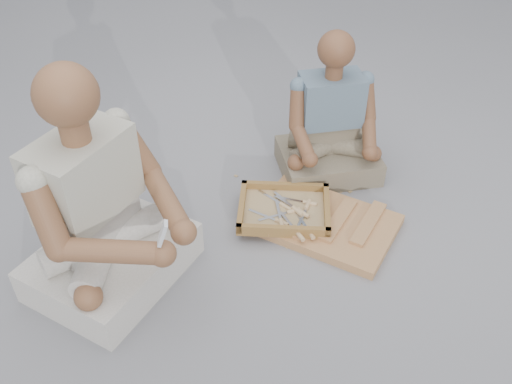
% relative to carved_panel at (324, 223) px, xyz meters
% --- Properties ---
extents(ground, '(60.00, 60.00, 0.00)m').
position_rel_carved_panel_xyz_m(ground, '(-0.28, -0.36, -0.02)').
color(ground, gray).
rests_on(ground, ground).
extents(carved_panel, '(0.78, 0.65, 0.04)m').
position_rel_carved_panel_xyz_m(carved_panel, '(0.00, 0.00, 0.00)').
color(carved_panel, olive).
rests_on(carved_panel, ground).
extents(tool_tray, '(0.48, 0.40, 0.06)m').
position_rel_carved_panel_xyz_m(tool_tray, '(-0.20, 0.02, 0.04)').
color(tool_tray, brown).
rests_on(tool_tray, carved_panel).
extents(chisel_0, '(0.08, 0.22, 0.02)m').
position_rel_carved_panel_xyz_m(chisel_0, '(-0.20, -0.08, 0.05)').
color(chisel_0, silver).
rests_on(chisel_0, tool_tray).
extents(chisel_1, '(0.06, 0.22, 0.02)m').
position_rel_carved_panel_xyz_m(chisel_1, '(-0.09, 0.04, 0.05)').
color(chisel_1, silver).
rests_on(chisel_1, tool_tray).
extents(chisel_2, '(0.17, 0.17, 0.02)m').
position_rel_carved_panel_xyz_m(chisel_2, '(-0.15, 0.02, 0.05)').
color(chisel_2, silver).
rests_on(chisel_2, tool_tray).
extents(chisel_3, '(0.19, 0.15, 0.02)m').
position_rel_carved_panel_xyz_m(chisel_3, '(-0.12, 0.01, 0.05)').
color(chisel_3, silver).
rests_on(chisel_3, tool_tray).
extents(chisel_4, '(0.22, 0.05, 0.02)m').
position_rel_carved_panel_xyz_m(chisel_4, '(-0.10, 0.08, 0.05)').
color(chisel_4, silver).
rests_on(chisel_4, tool_tray).
extents(chisel_5, '(0.20, 0.13, 0.02)m').
position_rel_carved_panel_xyz_m(chisel_5, '(-0.17, -0.00, 0.05)').
color(chisel_5, silver).
rests_on(chisel_5, tool_tray).
extents(chisel_6, '(0.19, 0.14, 0.02)m').
position_rel_carved_panel_xyz_m(chisel_6, '(-0.21, 0.05, 0.05)').
color(chisel_6, silver).
rests_on(chisel_6, tool_tray).
extents(chisel_7, '(0.13, 0.20, 0.02)m').
position_rel_carved_panel_xyz_m(chisel_7, '(-0.07, -0.12, 0.05)').
color(chisel_7, silver).
rests_on(chisel_7, tool_tray).
extents(chisel_8, '(0.14, 0.19, 0.02)m').
position_rel_carved_panel_xyz_m(chisel_8, '(-0.12, -0.14, 0.05)').
color(chisel_8, silver).
rests_on(chisel_8, tool_tray).
extents(chisel_9, '(0.21, 0.10, 0.02)m').
position_rel_carved_panel_xyz_m(chisel_9, '(-0.22, -0.07, 0.05)').
color(chisel_9, silver).
rests_on(chisel_9, tool_tray).
extents(wood_chip_0, '(0.02, 0.02, 0.00)m').
position_rel_carved_panel_xyz_m(wood_chip_0, '(0.06, -0.01, -0.02)').
color(wood_chip_0, tan).
rests_on(wood_chip_0, ground).
extents(wood_chip_1, '(0.02, 0.02, 0.00)m').
position_rel_carved_panel_xyz_m(wood_chip_1, '(-0.14, 0.08, -0.02)').
color(wood_chip_1, tan).
rests_on(wood_chip_1, ground).
extents(wood_chip_2, '(0.02, 0.02, 0.00)m').
position_rel_carved_panel_xyz_m(wood_chip_2, '(-0.37, 0.21, -0.02)').
color(wood_chip_2, tan).
rests_on(wood_chip_2, ground).
extents(wood_chip_3, '(0.02, 0.02, 0.00)m').
position_rel_carved_panel_xyz_m(wood_chip_3, '(-0.50, 0.33, -0.02)').
color(wood_chip_3, tan).
rests_on(wood_chip_3, ground).
extents(wood_chip_4, '(0.02, 0.02, 0.00)m').
position_rel_carved_panel_xyz_m(wood_chip_4, '(-0.07, -0.01, -0.02)').
color(wood_chip_4, tan).
rests_on(wood_chip_4, ground).
extents(wood_chip_5, '(0.02, 0.02, 0.00)m').
position_rel_carved_panel_xyz_m(wood_chip_5, '(-0.17, 0.06, -0.02)').
color(wood_chip_5, tan).
rests_on(wood_chip_5, ground).
extents(wood_chip_6, '(0.02, 0.02, 0.00)m').
position_rel_carved_panel_xyz_m(wood_chip_6, '(-0.16, -0.18, -0.02)').
color(wood_chip_6, tan).
rests_on(wood_chip_6, ground).
extents(wood_chip_7, '(0.02, 0.02, 0.00)m').
position_rel_carved_panel_xyz_m(wood_chip_7, '(0.12, 0.29, -0.02)').
color(wood_chip_7, tan).
rests_on(wood_chip_7, ground).
extents(wood_chip_8, '(0.02, 0.02, 0.00)m').
position_rel_carved_panel_xyz_m(wood_chip_8, '(0.07, 0.28, -0.02)').
color(wood_chip_8, tan).
rests_on(wood_chip_8, ground).
extents(craftsman, '(0.77, 0.79, 1.02)m').
position_rel_carved_panel_xyz_m(craftsman, '(-0.90, -0.47, 0.32)').
color(craftsman, beige).
rests_on(craftsman, ground).
extents(companion, '(0.62, 0.56, 0.80)m').
position_rel_carved_panel_xyz_m(companion, '(-0.02, 0.47, 0.24)').
color(companion, '#7C7259').
rests_on(companion, ground).
extents(mobile_phone, '(0.06, 0.05, 0.10)m').
position_rel_carved_panel_xyz_m(mobile_phone, '(-0.57, -0.66, 0.45)').
color(mobile_phone, silver).
rests_on(mobile_phone, craftsman).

